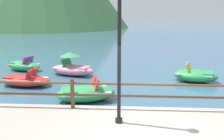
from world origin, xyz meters
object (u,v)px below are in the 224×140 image
at_px(lamp_post, 119,32).
at_px(pedal_boat_1, 195,75).
at_px(pedal_boat_2, 25,80).
at_px(pedal_boat_4, 24,66).
at_px(pedal_boat_0, 72,68).
at_px(pedal_boat_3, 86,93).

distance_m(lamp_post, pedal_boat_1, 7.59).
relative_size(pedal_boat_2, pedal_boat_4, 1.08).
height_order(pedal_boat_0, pedal_boat_4, pedal_boat_0).
distance_m(pedal_boat_0, pedal_boat_4, 3.31).
distance_m(lamp_post, pedal_boat_3, 4.13).
bearing_deg(pedal_boat_2, pedal_boat_0, 51.94).
relative_size(lamp_post, pedal_boat_4, 1.68).
bearing_deg(lamp_post, pedal_boat_4, 126.28).
xyz_separation_m(pedal_boat_2, pedal_boat_3, (3.21, -1.98, 0.05)).
xyz_separation_m(lamp_post, pedal_boat_2, (-4.61, 4.92, -2.59)).
bearing_deg(pedal_boat_2, lamp_post, -46.86).
height_order(pedal_boat_2, pedal_boat_3, pedal_boat_3).
relative_size(pedal_boat_2, pedal_boat_3, 1.00).
height_order(lamp_post, pedal_boat_3, lamp_post).
height_order(pedal_boat_2, pedal_boat_4, pedal_boat_4).
height_order(pedal_boat_0, pedal_boat_2, pedal_boat_0).
bearing_deg(pedal_boat_3, pedal_boat_4, 131.28).
bearing_deg(pedal_boat_3, pedal_boat_0, 108.78).
xyz_separation_m(lamp_post, pedal_boat_4, (-6.00, 8.18, -2.55)).
bearing_deg(pedal_boat_0, pedal_boat_1, -8.74).
relative_size(pedal_boat_0, pedal_boat_4, 1.15).
xyz_separation_m(pedal_boat_1, pedal_boat_2, (-8.20, -1.27, -0.06)).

